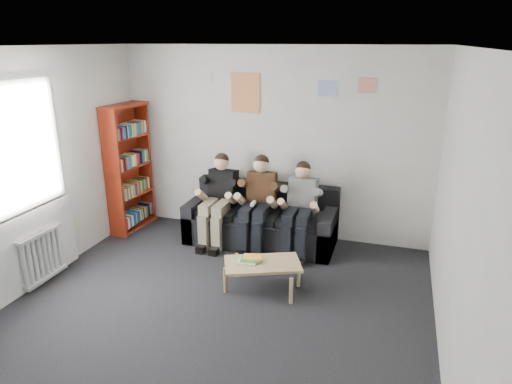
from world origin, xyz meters
The scene contains 14 objects.
room_shell centered at (0.00, 0.00, 1.35)m, with size 5.00×5.00×5.00m.
sofa centered at (-0.04, 2.10, 0.29)m, with size 2.08×0.85×0.80m.
bookshelf centered at (-2.08, 2.03, 0.94)m, with size 0.28×0.85×1.89m.
coffee_table centered at (0.36, 0.83, 0.30)m, with size 0.86×0.47×0.34m.
game_cases centered at (0.21, 0.82, 0.37)m, with size 0.25×0.22×0.05m.
person_left centered at (-0.62, 1.91, 0.63)m, with size 0.39×0.83×1.26m.
person_middle centered at (-0.04, 1.91, 0.64)m, with size 0.40×0.85×1.28m.
person_right centered at (0.54, 1.91, 0.62)m, with size 0.37×0.80×1.24m.
radiator centered at (-2.15, 0.20, 0.35)m, with size 0.10×0.64×0.60m.
window centered at (-2.22, 0.20, 1.03)m, with size 0.05×1.30×2.36m.
poster_large centered at (-0.40, 2.49, 2.05)m, with size 0.42×0.01×0.55m, color #EDC653.
poster_blue centered at (0.75, 2.49, 2.15)m, with size 0.25×0.01×0.20m, color #426DE0.
poster_pink centered at (1.25, 2.49, 2.20)m, with size 0.22×0.01×0.18m, color #D341AA.
poster_sign centered at (-1.00, 2.49, 2.25)m, with size 0.20×0.01×0.14m, color silver.
Camera 1 is at (1.71, -3.65, 2.76)m, focal length 32.00 mm.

